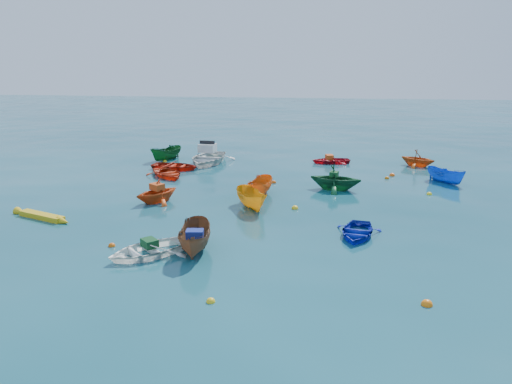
# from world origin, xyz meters

# --- Properties ---
(ground) EXTENTS (160.00, 160.00, 0.00)m
(ground) POSITION_xyz_m (0.00, 0.00, 0.00)
(ground) COLOR #0A3B48
(ground) RESTS_ON ground
(dinghy_white_near) EXTENTS (3.94, 3.95, 0.67)m
(dinghy_white_near) POSITION_xyz_m (-3.11, -3.77, 0.00)
(dinghy_white_near) COLOR white
(dinghy_white_near) RESTS_ON ground
(sampan_brown_mid) EXTENTS (1.68, 3.41, 1.26)m
(sampan_brown_mid) POSITION_xyz_m (-1.33, -3.09, 0.00)
(sampan_brown_mid) COLOR brown
(sampan_brown_mid) RESTS_ON ground
(dinghy_blue_se) EXTENTS (2.52, 3.18, 0.59)m
(dinghy_blue_se) POSITION_xyz_m (5.23, -0.33, 0.00)
(dinghy_blue_se) COLOR #0D1DA4
(dinghy_blue_se) RESTS_ON ground
(dinghy_orange_w) EXTENTS (3.29, 3.36, 1.35)m
(dinghy_orange_w) POSITION_xyz_m (-5.26, 3.64, 0.00)
(dinghy_orange_w) COLOR #DD4B14
(dinghy_orange_w) RESTS_ON ground
(sampan_yellow_mid) EXTENTS (2.45, 3.22, 1.18)m
(sampan_yellow_mid) POSITION_xyz_m (0.03, 3.19, 0.00)
(sampan_yellow_mid) COLOR orange
(sampan_yellow_mid) RESTS_ON ground
(dinghy_red_nw) EXTENTS (3.58, 2.75, 0.69)m
(dinghy_red_nw) POSITION_xyz_m (-6.74, 11.79, 0.00)
(dinghy_red_nw) COLOR red
(dinghy_red_nw) RESTS_ON ground
(sampan_orange_n) EXTENTS (1.55, 3.08, 1.14)m
(sampan_orange_n) POSITION_xyz_m (0.15, 5.85, 0.00)
(sampan_orange_n) COLOR orange
(sampan_orange_n) RESTS_ON ground
(dinghy_green_n) EXTENTS (3.48, 3.16, 1.58)m
(dinghy_green_n) POSITION_xyz_m (4.40, 7.70, 0.00)
(dinghy_green_n) COLOR #13542A
(dinghy_green_n) RESTS_ON ground
(dinghy_red_ne) EXTENTS (3.21, 2.60, 0.59)m
(dinghy_red_ne) POSITION_xyz_m (4.16, 15.63, 0.00)
(dinghy_red_ne) COLOR red
(dinghy_red_ne) RESTS_ON ground
(sampan_blue_far) EXTENTS (2.56, 2.78, 1.06)m
(sampan_blue_far) POSITION_xyz_m (11.31, 10.43, 0.00)
(sampan_blue_far) COLOR blue
(sampan_blue_far) RESTS_ON ground
(dinghy_red_far) EXTENTS (3.80, 3.92, 0.66)m
(dinghy_red_far) POSITION_xyz_m (-6.54, 9.53, 0.00)
(dinghy_red_far) COLOR red
(dinghy_red_far) RESTS_ON ground
(dinghy_orange_far) EXTENTS (3.26, 3.16, 1.31)m
(dinghy_orange_far) POSITION_xyz_m (10.41, 15.36, 0.00)
(dinghy_orange_far) COLOR #D05213
(dinghy_orange_far) RESTS_ON ground
(sampan_green_far) EXTENTS (2.43, 3.24, 1.18)m
(sampan_green_far) POSITION_xyz_m (-8.37, 15.02, 0.00)
(sampan_green_far) COLOR #135320
(sampan_green_far) RESTS_ON ground
(kayak_yellow) EXTENTS (3.41, 1.71, 0.34)m
(kayak_yellow) POSITION_xyz_m (-9.88, 0.05, 0.00)
(kayak_yellow) COLOR gold
(kayak_yellow) RESTS_ON ground
(motorboat_white) EXTENTS (3.87, 5.12, 1.60)m
(motorboat_white) POSITION_xyz_m (-4.95, 14.30, 0.00)
(motorboat_white) COLOR silver
(motorboat_white) RESTS_ON ground
(tarp_green_a) EXTENTS (0.82, 0.82, 0.32)m
(tarp_green_a) POSITION_xyz_m (-3.04, -3.70, 0.50)
(tarp_green_a) COLOR #11451F
(tarp_green_a) RESTS_ON dinghy_white_near
(tarp_blue_a) EXTENTS (0.75, 0.61, 0.33)m
(tarp_blue_a) POSITION_xyz_m (-1.31, -3.24, 0.80)
(tarp_blue_a) COLOR navy
(tarp_blue_a) RESTS_ON sampan_brown_mid
(tarp_orange_a) EXTENTS (0.91, 0.87, 0.35)m
(tarp_orange_a) POSITION_xyz_m (-5.23, 3.68, 0.85)
(tarp_orange_a) COLOR #CE4415
(tarp_orange_a) RESTS_ON dinghy_orange_w
(tarp_green_b) EXTENTS (0.57, 0.69, 0.29)m
(tarp_green_b) POSITION_xyz_m (4.30, 7.72, 0.94)
(tarp_green_b) COLOR #134C1F
(tarp_green_b) RESTS_ON dinghy_green_n
(tarp_orange_b) EXTENTS (0.67, 0.79, 0.34)m
(tarp_orange_b) POSITION_xyz_m (4.07, 15.61, 0.46)
(tarp_orange_b) COLOR #D54915
(tarp_orange_b) RESTS_ON dinghy_red_ne
(buoy_or_a) EXTENTS (0.30, 0.30, 0.30)m
(buoy_or_a) POSITION_xyz_m (-4.95, -3.03, 0.00)
(buoy_or_a) COLOR #D2560B
(buoy_or_a) RESTS_ON ground
(buoy_ye_a) EXTENTS (0.30, 0.30, 0.30)m
(buoy_ye_a) POSITION_xyz_m (0.25, -7.28, 0.00)
(buoy_ye_a) COLOR yellow
(buoy_ye_a) RESTS_ON ground
(buoy_or_b) EXTENTS (0.37, 0.37, 0.37)m
(buoy_or_b) POSITION_xyz_m (7.08, -6.53, 0.00)
(buoy_or_b) COLOR orange
(buoy_or_b) RESTS_ON ground
(buoy_or_c) EXTENTS (0.32, 0.32, 0.32)m
(buoy_or_c) POSITION_xyz_m (0.59, 8.83, 0.00)
(buoy_or_c) COLOR #D34A0B
(buoy_or_c) RESTS_ON ground
(buoy_ye_c) EXTENTS (0.36, 0.36, 0.36)m
(buoy_ye_c) POSITION_xyz_m (2.27, 3.41, 0.00)
(buoy_ye_c) COLOR yellow
(buoy_ye_c) RESTS_ON ground
(buoy_or_d) EXTENTS (0.37, 0.37, 0.37)m
(buoy_or_d) POSITION_xyz_m (8.22, 11.90, 0.00)
(buoy_or_d) COLOR #FF5A0D
(buoy_or_d) RESTS_ON ground
(buoy_ye_d) EXTENTS (0.31, 0.31, 0.31)m
(buoy_ye_d) POSITION_xyz_m (-8.26, 14.29, 0.00)
(buoy_ye_d) COLOR gold
(buoy_ye_d) RESTS_ON ground
(buoy_or_e) EXTENTS (0.30, 0.30, 0.30)m
(buoy_or_e) POSITION_xyz_m (7.78, 11.00, 0.00)
(buoy_or_e) COLOR orange
(buoy_or_e) RESTS_ON ground
(buoy_ye_e) EXTENTS (0.31, 0.31, 0.31)m
(buoy_ye_e) POSITION_xyz_m (9.75, 7.30, 0.00)
(buoy_ye_e) COLOR yellow
(buoy_ye_e) RESTS_ON ground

